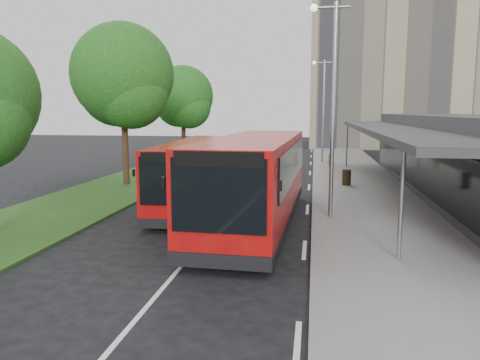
{
  "coord_description": "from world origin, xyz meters",
  "views": [
    {
      "loc": [
        3.51,
        -16.0,
        4.23
      ],
      "look_at": [
        0.64,
        2.13,
        1.5
      ],
      "focal_mm": 35.0,
      "sensor_mm": 36.0,
      "label": 1
    }
  ],
  "objects_px": {
    "bollard": "(330,160)",
    "car_far": "(279,138)",
    "car_near": "(294,144)",
    "tree_far": "(183,100)",
    "bus_second": "(199,173)",
    "lamp_post_near": "(331,97)",
    "lamp_post_far": "(322,104)",
    "litter_bin": "(347,177)",
    "bus_main": "(255,180)",
    "tree_mid": "(123,81)"
  },
  "relations": [
    {
      "from": "lamp_post_near",
      "to": "bus_second",
      "type": "height_order",
      "value": "lamp_post_near"
    },
    {
      "from": "bollard",
      "to": "car_near",
      "type": "xyz_separation_m",
      "value": [
        -3.4,
        17.9,
        -0.14
      ]
    },
    {
      "from": "tree_mid",
      "to": "lamp_post_far",
      "type": "bearing_deg",
      "value": 49.32
    },
    {
      "from": "litter_bin",
      "to": "bus_second",
      "type": "bearing_deg",
      "value": -138.42
    },
    {
      "from": "bus_second",
      "to": "car_far",
      "type": "xyz_separation_m",
      "value": [
        0.54,
        40.31,
        -0.8
      ]
    },
    {
      "from": "tree_mid",
      "to": "bus_second",
      "type": "relative_size",
      "value": 0.88
    },
    {
      "from": "tree_mid",
      "to": "bollard",
      "type": "bearing_deg",
      "value": 39.88
    },
    {
      "from": "lamp_post_far",
      "to": "tree_far",
      "type": "bearing_deg",
      "value": -175.13
    },
    {
      "from": "bus_second",
      "to": "tree_mid",
      "type": "bearing_deg",
      "value": 135.12
    },
    {
      "from": "litter_bin",
      "to": "car_far",
      "type": "distance_m",
      "value": 34.82
    },
    {
      "from": "tree_mid",
      "to": "bollard",
      "type": "xyz_separation_m",
      "value": [
        11.69,
        9.77,
        -5.19
      ]
    },
    {
      "from": "litter_bin",
      "to": "bollard",
      "type": "xyz_separation_m",
      "value": [
        -0.66,
        8.68,
        0.07
      ]
    },
    {
      "from": "tree_far",
      "to": "bus_second",
      "type": "relative_size",
      "value": 0.76
    },
    {
      "from": "lamp_post_near",
      "to": "tree_far",
      "type": "bearing_deg",
      "value": 120.29
    },
    {
      "from": "bollard",
      "to": "car_far",
      "type": "distance_m",
      "value": 26.18
    },
    {
      "from": "tree_far",
      "to": "bollard",
      "type": "height_order",
      "value": "tree_far"
    },
    {
      "from": "bus_main",
      "to": "car_near",
      "type": "relative_size",
      "value": 3.86
    },
    {
      "from": "tree_far",
      "to": "car_near",
      "type": "height_order",
      "value": "tree_far"
    },
    {
      "from": "tree_far",
      "to": "car_near",
      "type": "xyz_separation_m",
      "value": [
        8.29,
        15.67,
        -4.55
      ]
    },
    {
      "from": "car_near",
      "to": "car_far",
      "type": "bearing_deg",
      "value": 119.32
    },
    {
      "from": "bollard",
      "to": "car_far",
      "type": "bearing_deg",
      "value": 102.44
    },
    {
      "from": "bus_second",
      "to": "litter_bin",
      "type": "distance_m",
      "value": 9.18
    },
    {
      "from": "lamp_post_near",
      "to": "lamp_post_far",
      "type": "relative_size",
      "value": 1.0
    },
    {
      "from": "tree_mid",
      "to": "car_near",
      "type": "height_order",
      "value": "tree_mid"
    },
    {
      "from": "litter_bin",
      "to": "tree_far",
      "type": "bearing_deg",
      "value": 138.54
    },
    {
      "from": "bus_main",
      "to": "tree_mid",
      "type": "bearing_deg",
      "value": 138.05
    },
    {
      "from": "tree_far",
      "to": "bus_main",
      "type": "relative_size",
      "value": 0.67
    },
    {
      "from": "tree_far",
      "to": "lamp_post_far",
      "type": "relative_size",
      "value": 0.98
    },
    {
      "from": "tree_mid",
      "to": "car_near",
      "type": "relative_size",
      "value": 3.0
    },
    {
      "from": "bus_second",
      "to": "bollard",
      "type": "xyz_separation_m",
      "value": [
        6.18,
        14.75,
        -0.82
      ]
    },
    {
      "from": "lamp_post_near",
      "to": "litter_bin",
      "type": "distance_m",
      "value": 9.21
    },
    {
      "from": "lamp_post_far",
      "to": "bus_main",
      "type": "relative_size",
      "value": 0.69
    },
    {
      "from": "bus_main",
      "to": "bus_second",
      "type": "relative_size",
      "value": 1.13
    },
    {
      "from": "tree_far",
      "to": "car_far",
      "type": "xyz_separation_m",
      "value": [
        6.05,
        23.33,
        -4.39
      ]
    },
    {
      "from": "bus_main",
      "to": "bollard",
      "type": "distance_m",
      "value": 18.21
    },
    {
      "from": "tree_far",
      "to": "bollard",
      "type": "bearing_deg",
      "value": -10.8
    },
    {
      "from": "lamp_post_far",
      "to": "bus_second",
      "type": "relative_size",
      "value": 0.78
    },
    {
      "from": "litter_bin",
      "to": "bollard",
      "type": "height_order",
      "value": "bollard"
    },
    {
      "from": "lamp_post_far",
      "to": "litter_bin",
      "type": "relative_size",
      "value": 9.3
    },
    {
      "from": "tree_mid",
      "to": "litter_bin",
      "type": "height_order",
      "value": "tree_mid"
    },
    {
      "from": "lamp_post_near",
      "to": "car_near",
      "type": "relative_size",
      "value": 2.66
    },
    {
      "from": "lamp_post_far",
      "to": "bollard",
      "type": "height_order",
      "value": "lamp_post_far"
    },
    {
      "from": "litter_bin",
      "to": "car_far",
      "type": "bearing_deg",
      "value": 100.42
    },
    {
      "from": "tree_far",
      "to": "car_far",
      "type": "distance_m",
      "value": 24.5
    },
    {
      "from": "bollard",
      "to": "car_far",
      "type": "height_order",
      "value": "car_far"
    },
    {
      "from": "car_far",
      "to": "lamp_post_near",
      "type": "bearing_deg",
      "value": -95.27
    },
    {
      "from": "lamp_post_far",
      "to": "bus_second",
      "type": "height_order",
      "value": "lamp_post_far"
    },
    {
      "from": "bus_second",
      "to": "car_near",
      "type": "height_order",
      "value": "bus_second"
    },
    {
      "from": "bollard",
      "to": "lamp_post_near",
      "type": "bearing_deg",
      "value": -91.92
    },
    {
      "from": "bus_second",
      "to": "litter_bin",
      "type": "xyz_separation_m",
      "value": [
        6.84,
        6.07,
        -0.89
      ]
    }
  ]
}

